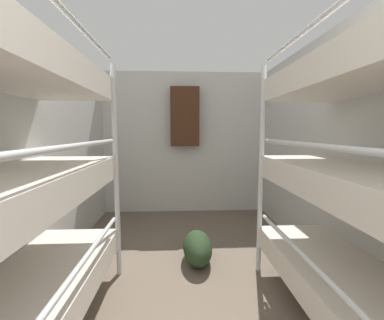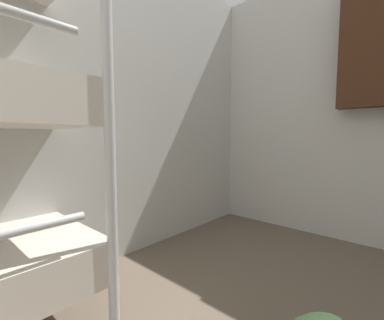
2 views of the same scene
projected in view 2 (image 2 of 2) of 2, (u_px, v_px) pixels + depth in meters
The scene contains 2 objects.
wall_back at pixel (374, 104), 1.96m from camera, with size 2.69×0.06×2.22m.
hanging_coat at pixel (376, 43), 1.81m from camera, with size 0.44×0.12×0.90m.
Camera 2 is at (0.28, 1.86, 0.85)m, focal length 24.00 mm.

